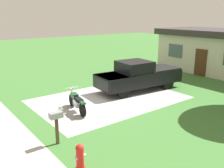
{
  "coord_description": "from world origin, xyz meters",
  "views": [
    {
      "loc": [
        10.87,
        -8.16,
        4.66
      ],
      "look_at": [
        0.1,
        0.1,
        0.9
      ],
      "focal_mm": 40.14,
      "sensor_mm": 36.0,
      "label": 1
    }
  ],
  "objects_px": {
    "pickup_truck": "(140,75)",
    "neighbor_house": "(219,50)",
    "fire_hydrant": "(80,157)",
    "mailbox": "(56,119)",
    "motorcycle": "(77,102)"
  },
  "relations": [
    {
      "from": "motorcycle",
      "to": "mailbox",
      "type": "relative_size",
      "value": 1.74
    },
    {
      "from": "pickup_truck",
      "to": "fire_hydrant",
      "type": "distance_m",
      "value": 9.1
    },
    {
      "from": "pickup_truck",
      "to": "neighbor_house",
      "type": "relative_size",
      "value": 0.6
    },
    {
      "from": "fire_hydrant",
      "to": "neighbor_house",
      "type": "xyz_separation_m",
      "value": [
        -5.11,
        16.43,
        1.36
      ]
    },
    {
      "from": "motorcycle",
      "to": "pickup_truck",
      "type": "xyz_separation_m",
      "value": [
        -0.8,
        5.06,
        0.48
      ]
    },
    {
      "from": "fire_hydrant",
      "to": "motorcycle",
      "type": "bearing_deg",
      "value": 151.37
    },
    {
      "from": "motorcycle",
      "to": "fire_hydrant",
      "type": "relative_size",
      "value": 2.53
    },
    {
      "from": "motorcycle",
      "to": "pickup_truck",
      "type": "bearing_deg",
      "value": 98.96
    },
    {
      "from": "motorcycle",
      "to": "neighbor_house",
      "type": "xyz_separation_m",
      "value": [
        -0.72,
        14.04,
        1.32
      ]
    },
    {
      "from": "mailbox",
      "to": "motorcycle",
      "type": "bearing_deg",
      "value": 137.68
    },
    {
      "from": "pickup_truck",
      "to": "fire_hydrant",
      "type": "bearing_deg",
      "value": -55.16
    },
    {
      "from": "fire_hydrant",
      "to": "mailbox",
      "type": "relative_size",
      "value": 0.69
    },
    {
      "from": "pickup_truck",
      "to": "fire_hydrant",
      "type": "height_order",
      "value": "pickup_truck"
    },
    {
      "from": "fire_hydrant",
      "to": "neighbor_house",
      "type": "relative_size",
      "value": 0.09
    },
    {
      "from": "pickup_truck",
      "to": "mailbox",
      "type": "distance_m",
      "value": 7.99
    }
  ]
}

